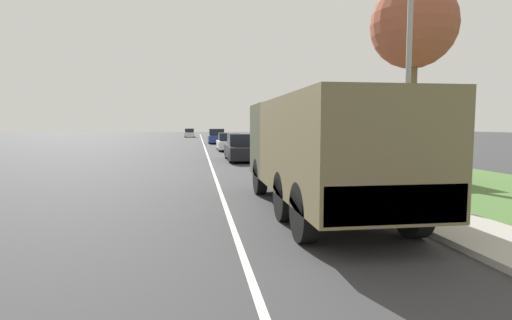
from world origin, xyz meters
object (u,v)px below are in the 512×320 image
at_px(car_nearest_ahead, 242,149).
at_px(car_farthest_ahead, 190,133).
at_px(car_second_ahead, 229,142).
at_px(car_third_ahead, 217,137).
at_px(pickup_truck, 392,155).
at_px(car_fourth_ahead, 216,135).
at_px(lamp_post, 401,44).
at_px(military_truck, 320,147).

bearing_deg(car_nearest_ahead, car_farthest_ahead, 94.73).
height_order(car_second_ahead, car_third_ahead, car_third_ahead).
relative_size(car_nearest_ahead, pickup_truck, 0.92).
bearing_deg(car_fourth_ahead, car_third_ahead, -92.52).
xyz_separation_m(car_fourth_ahead, pickup_truck, (5.16, -45.81, 0.23)).
relative_size(car_third_ahead, lamp_post, 0.64).
relative_size(car_second_ahead, car_third_ahead, 1.06).
bearing_deg(pickup_truck, car_farthest_ahead, 99.52).
bearing_deg(car_third_ahead, car_nearest_ahead, -88.88).
bearing_deg(car_second_ahead, car_nearest_ahead, -89.97).
height_order(military_truck, car_second_ahead, military_truck).
distance_m(military_truck, car_second_ahead, 24.03).
xyz_separation_m(car_second_ahead, car_farthest_ahead, (-3.95, 38.10, 0.02)).
relative_size(military_truck, car_third_ahead, 1.75).
distance_m(car_farthest_ahead, lamp_post, 61.98).
height_order(car_second_ahead, pickup_truck, pickup_truck).
distance_m(military_truck, car_fourth_ahead, 52.14).
xyz_separation_m(car_fourth_ahead, car_farthest_ahead, (-4.19, 9.98, 0.04)).
bearing_deg(car_farthest_ahead, car_fourth_ahead, -67.21).
relative_size(military_truck, car_farthest_ahead, 1.89).
relative_size(car_fourth_ahead, car_farthest_ahead, 1.11).
bearing_deg(pickup_truck, car_second_ahead, 106.97).
height_order(car_fourth_ahead, pickup_truck, pickup_truck).
distance_m(car_second_ahead, lamp_post, 23.85).
xyz_separation_m(car_nearest_ahead, car_farthest_ahead, (-3.96, 47.82, -0.03)).
xyz_separation_m(car_second_ahead, car_third_ahead, (-0.43, 12.74, 0.09)).
bearing_deg(military_truck, lamp_post, 13.87).
height_order(pickup_truck, lamp_post, lamp_post).
xyz_separation_m(car_third_ahead, car_farthest_ahead, (-3.52, 25.36, -0.07)).
xyz_separation_m(military_truck, lamp_post, (2.31, 0.57, 2.60)).
relative_size(car_fourth_ahead, lamp_post, 0.66).
height_order(military_truck, car_farthest_ahead, military_truck).
height_order(military_truck, pickup_truck, military_truck).
bearing_deg(car_fourth_ahead, car_farthest_ahead, 112.79).
height_order(car_third_ahead, car_fourth_ahead, car_third_ahead).
relative_size(car_third_ahead, car_fourth_ahead, 0.97).
bearing_deg(car_second_ahead, car_farthest_ahead, 95.92).
relative_size(car_nearest_ahead, car_second_ahead, 1.03).
bearing_deg(car_third_ahead, car_farthest_ahead, 97.90).
height_order(military_truck, car_fourth_ahead, military_truck).
bearing_deg(car_nearest_ahead, lamp_post, -79.31).
distance_m(car_nearest_ahead, pickup_truck, 9.63).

